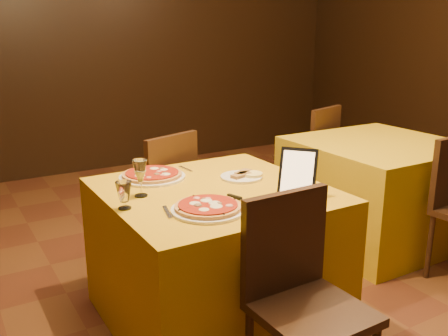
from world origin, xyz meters
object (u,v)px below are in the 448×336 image
pizza_near (208,208)px  wine_glass (140,178)px  side_table (376,191)px  chair_main_far (154,198)px  water_glass (124,195)px  main_table (214,255)px  tablet (298,172)px  chair_side_far (305,156)px  chair_main_near (312,312)px  pizza_far (152,176)px

pizza_near → wine_glass: 0.41m
pizza_near → wine_glass: (-0.18, 0.35, 0.08)m
side_table → wine_glass: bearing=-172.6°
chair_main_far → water_glass: chair_main_far is taller
main_table → wine_glass: wine_glass is taller
main_table → chair_main_far: bearing=90.0°
tablet → chair_side_far: bearing=98.2°
water_glass → chair_main_near: bearing=-56.6°
chair_main_far → wine_glass: size_ratio=4.79×
chair_main_near → main_table: bearing=88.7°
pizza_far → wine_glass: size_ratio=1.93×
chair_side_far → chair_main_near: bearing=33.6°
main_table → chair_main_far: size_ratio=1.21×
water_glass → chair_main_far: bearing=60.1°
main_table → chair_main_near: size_ratio=1.21×
chair_main_near → wine_glass: bearing=111.3°
pizza_far → wine_glass: bearing=-122.9°
pizza_near → wine_glass: size_ratio=1.79×
pizza_far → tablet: (0.50, -0.64, 0.10)m
chair_main_far → pizza_near: bearing=62.0°
water_glass → tablet: bearing=-17.8°
chair_side_far → pizza_near: (-1.78, -1.45, 0.31)m
pizza_near → tablet: bearing=-3.9°
side_table → pizza_near: pizza_near is taller
main_table → wine_glass: bearing=167.4°
chair_main_near → water_glass: bearing=122.2°
pizza_near → tablet: tablet is taller
main_table → tablet: tablet is taller
wine_glass → pizza_near: bearing=-62.6°
chair_main_near → chair_main_far: bearing=88.7°
main_table → water_glass: (-0.50, -0.05, 0.44)m
pizza_near → tablet: size_ratio=1.39×
main_table → wine_glass: 0.60m
pizza_near → pizza_far: bearing=91.6°
chair_main_near → chair_side_far: bearing=49.8°
wine_glass → tablet: tablet is taller
main_table → pizza_far: pizza_far is taller
pizza_near → wine_glass: wine_glass is taller
chair_side_far → pizza_far: (-1.79, -0.83, 0.31)m
wine_glass → main_table: bearing=-12.6°
chair_main_near → wine_glass: size_ratio=4.79×
pizza_near → pizza_far: size_ratio=0.93×
side_table → pizza_near: (-1.78, -0.61, 0.39)m
side_table → chair_main_far: (-1.59, 0.48, 0.08)m
main_table → chair_side_far: 1.98m
wine_glass → tablet: bearing=-30.0°
chair_main_near → water_glass: 0.97m
main_table → chair_main_far: 0.83m
chair_main_near → pizza_near: 0.64m
pizza_near → chair_main_near: bearing=-70.9°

